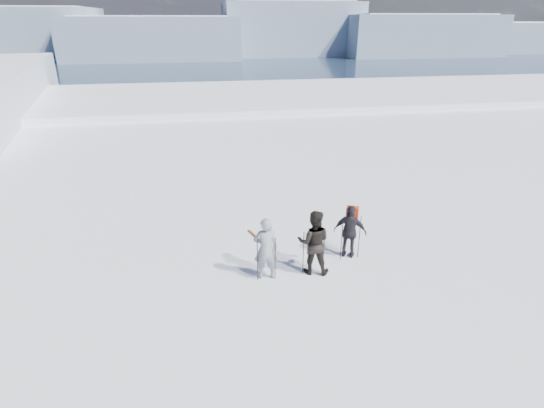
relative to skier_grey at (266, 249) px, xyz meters
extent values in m
plane|color=white|center=(1.81, 58.19, -18.40)|extent=(220.00, 208.01, 71.62)
cube|color=white|center=(1.81, 28.19, -7.40)|extent=(180.00, 16.00, 14.00)
plane|color=#203049|center=(1.81, 288.19, -30.90)|extent=(820.00, 820.00, 0.00)
cube|color=slate|center=(-158.19, 468.19, -7.90)|extent=(130.00, 80.00, 46.00)
cube|color=white|center=(-158.19, 468.19, 12.10)|extent=(110.50, 70.00, 8.00)
cube|color=slate|center=(-38.19, 438.19, -11.90)|extent=(160.00, 80.00, 38.00)
cube|color=white|center=(-38.19, 438.19, 4.10)|extent=(136.00, 70.00, 8.00)
cube|color=slate|center=(101.81, 468.19, -4.90)|extent=(140.00, 80.00, 52.00)
cube|color=white|center=(101.81, 468.19, 18.10)|extent=(119.00, 70.00, 8.00)
cube|color=slate|center=(231.81, 438.19, -10.90)|extent=(160.00, 80.00, 40.00)
cube|color=white|center=(231.81, 438.19, 6.10)|extent=(136.00, 70.00, 8.00)
cube|color=slate|center=(351.81, 468.19, -14.90)|extent=(130.00, 80.00, 32.00)
cube|color=white|center=(351.81, 468.19, -1.90)|extent=(110.50, 70.00, 8.00)
cube|color=#2D2B28|center=(-20.19, 34.19, -9.90)|extent=(21.55, 17.87, 14.25)
cone|color=black|center=(-16.19, 30.19, -3.90)|extent=(5.60, 5.60, 10.00)
cone|color=black|center=(-17.19, 33.19, -3.90)|extent=(5.60, 5.60, 10.00)
imported|color=gray|center=(0.00, 0.00, 0.00)|extent=(0.68, 0.47, 1.79)
imported|color=black|center=(1.33, 0.07, 0.03)|extent=(1.07, 0.93, 1.86)
imported|color=black|center=(2.60, 0.70, -0.08)|extent=(1.04, 0.79, 1.64)
cube|color=red|center=(2.71, 0.92, 0.99)|extent=(0.40, 0.33, 0.50)
cylinder|color=black|center=(-0.24, -0.09, -0.21)|extent=(0.02, 0.02, 1.37)
cylinder|color=black|center=(0.24, -0.11, -0.27)|extent=(0.02, 0.02, 1.26)
cylinder|color=black|center=(1.05, 0.05, -0.25)|extent=(0.02, 0.02, 1.29)
cylinder|color=black|center=(1.59, -0.04, -0.31)|extent=(0.02, 0.02, 1.17)
cylinder|color=black|center=(2.31, 0.56, -0.33)|extent=(0.02, 0.02, 1.13)
cylinder|color=black|center=(2.86, 0.59, -0.22)|extent=(0.02, 0.02, 1.36)
cube|color=black|center=(0.14, 2.04, -0.88)|extent=(0.64, 1.64, 0.03)
cube|color=black|center=(0.28, 2.04, -0.88)|extent=(0.40, 1.69, 0.03)
camera|label=1|loc=(-1.53, -9.72, 5.62)|focal=28.00mm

